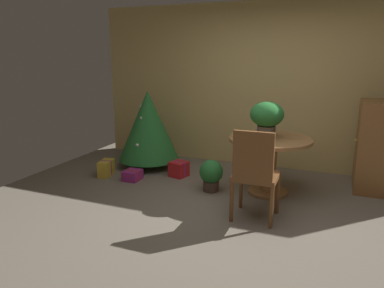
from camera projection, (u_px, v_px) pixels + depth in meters
ground_plane at (234, 220)px, 4.05m from camera, size 6.60×6.60×0.00m
back_wall_panel at (275, 87)px, 5.72m from camera, size 6.00×0.10×2.60m
round_dining_table at (270, 154)px, 4.71m from camera, size 1.06×1.06×0.76m
flower_vase at (267, 116)px, 4.60m from camera, size 0.43×0.43×0.47m
wooden_chair_near at (255, 171)px, 3.91m from camera, size 0.48×0.45×1.03m
holiday_tree at (148, 125)px, 5.83m from camera, size 0.97×0.97×1.24m
gift_box_red at (179, 169)px, 5.48m from camera, size 0.29×0.29×0.23m
gift_box_purple at (132, 175)px, 5.33m from camera, size 0.23×0.26×0.15m
gift_box_gold at (106, 168)px, 5.50m from camera, size 0.23×0.33×0.24m
wooden_cabinet at (377, 147)px, 4.83m from camera, size 0.54×0.69×1.21m
potted_plant at (211, 174)px, 4.86m from camera, size 0.32×0.32×0.43m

